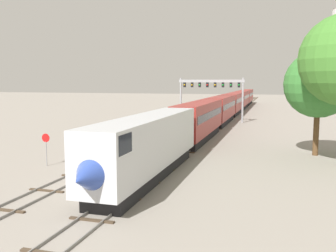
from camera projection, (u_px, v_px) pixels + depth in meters
ground_plane at (107, 187)px, 25.96m from camera, size 400.00×400.00×0.00m
track_main at (232, 115)px, 82.59m from camera, size 2.60×200.00×0.16m
track_near at (188, 124)px, 65.05m from camera, size 2.60×160.00×0.16m
passenger_train at (228, 105)px, 75.30m from camera, size 3.04×118.09×4.80m
signal_gantry at (211, 89)px, 67.86m from camera, size 12.10×0.49×8.12m
stop_sign at (46, 145)px, 32.37m from camera, size 0.76×0.08×2.88m
trackside_tree_mid at (318, 84)px, 36.46m from camera, size 6.68×6.68×10.49m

